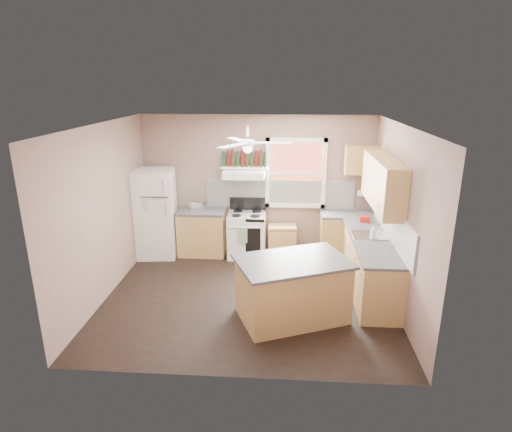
# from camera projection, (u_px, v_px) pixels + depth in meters

# --- Properties ---
(floor) EXTENTS (4.50, 4.50, 0.00)m
(floor) POSITION_uv_depth(u_px,v_px,m) (249.00, 295.00, 6.89)
(floor) COLOR black
(floor) RESTS_ON ground
(ceiling) EXTENTS (4.50, 4.50, 0.00)m
(ceiling) POSITION_uv_depth(u_px,v_px,m) (248.00, 125.00, 6.07)
(ceiling) COLOR white
(ceiling) RESTS_ON ground
(wall_back) EXTENTS (4.50, 0.05, 2.70)m
(wall_back) POSITION_uv_depth(u_px,v_px,m) (257.00, 185.00, 8.40)
(wall_back) COLOR #82665B
(wall_back) RESTS_ON ground
(wall_right) EXTENTS (0.05, 4.00, 2.70)m
(wall_right) POSITION_uv_depth(u_px,v_px,m) (401.00, 219.00, 6.33)
(wall_right) COLOR #82665B
(wall_right) RESTS_ON ground
(wall_left) EXTENTS (0.05, 4.00, 2.70)m
(wall_left) POSITION_uv_depth(u_px,v_px,m) (102.00, 212.00, 6.63)
(wall_left) COLOR #82665B
(wall_left) RESTS_ON ground
(backsplash_back) EXTENTS (2.90, 0.03, 0.55)m
(backsplash_back) POSITION_uv_depth(u_px,v_px,m) (280.00, 194.00, 8.39)
(backsplash_back) COLOR white
(backsplash_back) RESTS_ON wall_back
(backsplash_right) EXTENTS (0.03, 2.60, 0.55)m
(backsplash_right) POSITION_uv_depth(u_px,v_px,m) (392.00, 223.00, 6.67)
(backsplash_right) COLOR white
(backsplash_right) RESTS_ON wall_right
(window_view) EXTENTS (1.00, 0.02, 1.20)m
(window_view) POSITION_uv_depth(u_px,v_px,m) (296.00, 173.00, 8.24)
(window_view) COLOR brown
(window_view) RESTS_ON wall_back
(window_frame) EXTENTS (1.16, 0.07, 1.36)m
(window_frame) POSITION_uv_depth(u_px,v_px,m) (296.00, 173.00, 8.21)
(window_frame) COLOR white
(window_frame) RESTS_ON wall_back
(refrigerator) EXTENTS (0.80, 0.78, 1.71)m
(refrigerator) POSITION_uv_depth(u_px,v_px,m) (156.00, 213.00, 8.25)
(refrigerator) COLOR white
(refrigerator) RESTS_ON floor
(base_cabinet_left) EXTENTS (0.90, 0.60, 0.86)m
(base_cabinet_left) POSITION_uv_depth(u_px,v_px,m) (203.00, 233.00, 8.45)
(base_cabinet_left) COLOR #A57F45
(base_cabinet_left) RESTS_ON floor
(counter_left) EXTENTS (0.92, 0.62, 0.04)m
(counter_left) POSITION_uv_depth(u_px,v_px,m) (202.00, 211.00, 8.31)
(counter_left) COLOR #424245
(counter_left) RESTS_ON base_cabinet_left
(toaster) EXTENTS (0.32, 0.26, 0.18)m
(toaster) POSITION_uv_depth(u_px,v_px,m) (198.00, 206.00, 8.24)
(toaster) COLOR silver
(toaster) RESTS_ON counter_left
(stove) EXTENTS (0.73, 0.66, 0.86)m
(stove) POSITION_uv_depth(u_px,v_px,m) (247.00, 235.00, 8.33)
(stove) COLOR white
(stove) RESTS_ON floor
(range_hood) EXTENTS (0.78, 0.50, 0.14)m
(range_hood) POSITION_uv_depth(u_px,v_px,m) (244.00, 174.00, 8.08)
(range_hood) COLOR white
(range_hood) RESTS_ON wall_back
(bottle_shelf) EXTENTS (0.90, 0.26, 0.03)m
(bottle_shelf) POSITION_uv_depth(u_px,v_px,m) (245.00, 167.00, 8.16)
(bottle_shelf) COLOR white
(bottle_shelf) RESTS_ON range_hood
(cart) EXTENTS (0.56, 0.39, 0.54)m
(cart) POSITION_uv_depth(u_px,v_px,m) (282.00, 241.00, 8.44)
(cart) COLOR #A57F45
(cart) RESTS_ON floor
(base_cabinet_corner) EXTENTS (1.00, 0.60, 0.86)m
(base_cabinet_corner) POSITION_uv_depth(u_px,v_px,m) (346.00, 236.00, 8.26)
(base_cabinet_corner) COLOR #A57F45
(base_cabinet_corner) RESTS_ON floor
(base_cabinet_right) EXTENTS (0.60, 2.20, 0.86)m
(base_cabinet_right) POSITION_uv_depth(u_px,v_px,m) (370.00, 267.00, 6.91)
(base_cabinet_right) COLOR #A57F45
(base_cabinet_right) RESTS_ON floor
(counter_corner) EXTENTS (1.02, 0.62, 0.04)m
(counter_corner) POSITION_uv_depth(u_px,v_px,m) (348.00, 214.00, 8.12)
(counter_corner) COLOR #424245
(counter_corner) RESTS_ON base_cabinet_corner
(counter_right) EXTENTS (0.62, 2.22, 0.04)m
(counter_right) POSITION_uv_depth(u_px,v_px,m) (372.00, 241.00, 6.78)
(counter_right) COLOR #424245
(counter_right) RESTS_ON base_cabinet_right
(sink) EXTENTS (0.55, 0.45, 0.03)m
(sink) POSITION_uv_depth(u_px,v_px,m) (369.00, 235.00, 6.96)
(sink) COLOR silver
(sink) RESTS_ON counter_right
(faucet) EXTENTS (0.03, 0.03, 0.14)m
(faucet) POSITION_uv_depth(u_px,v_px,m) (380.00, 231.00, 6.93)
(faucet) COLOR silver
(faucet) RESTS_ON sink
(upper_cabinet_right) EXTENTS (0.33, 1.80, 0.76)m
(upper_cabinet_right) POSITION_uv_depth(u_px,v_px,m) (383.00, 183.00, 6.69)
(upper_cabinet_right) COLOR #A57F45
(upper_cabinet_right) RESTS_ON wall_right
(upper_cabinet_corner) EXTENTS (0.60, 0.33, 0.52)m
(upper_cabinet_corner) POSITION_uv_depth(u_px,v_px,m) (361.00, 160.00, 7.92)
(upper_cabinet_corner) COLOR #A57F45
(upper_cabinet_corner) RESTS_ON wall_back
(paper_towel) EXTENTS (0.26, 0.12, 0.12)m
(paper_towel) POSITION_uv_depth(u_px,v_px,m) (365.00, 193.00, 8.14)
(paper_towel) COLOR white
(paper_towel) RESTS_ON wall_back
(island) EXTENTS (1.69, 1.40, 0.86)m
(island) POSITION_uv_depth(u_px,v_px,m) (292.00, 290.00, 6.13)
(island) COLOR #A57F45
(island) RESTS_ON floor
(island_top) EXTENTS (1.80, 1.52, 0.04)m
(island_top) POSITION_uv_depth(u_px,v_px,m) (293.00, 262.00, 5.99)
(island_top) COLOR #424245
(island_top) RESTS_ON island
(ceiling_fan_hub) EXTENTS (0.20, 0.20, 0.08)m
(ceiling_fan_hub) POSITION_uv_depth(u_px,v_px,m) (248.00, 143.00, 6.15)
(ceiling_fan_hub) COLOR white
(ceiling_fan_hub) RESTS_ON ceiling
(soap_bottle) EXTENTS (0.13, 0.13, 0.25)m
(soap_bottle) POSITION_uv_depth(u_px,v_px,m) (373.00, 232.00, 6.74)
(soap_bottle) COLOR silver
(soap_bottle) RESTS_ON counter_right
(red_caddy) EXTENTS (0.19, 0.14, 0.10)m
(red_caddy) POSITION_uv_depth(u_px,v_px,m) (365.00, 219.00, 7.61)
(red_caddy) COLOR #AD1D0E
(red_caddy) RESTS_ON counter_right
(wine_bottles) EXTENTS (0.86, 0.06, 0.31)m
(wine_bottles) POSITION_uv_depth(u_px,v_px,m) (245.00, 159.00, 8.11)
(wine_bottles) COLOR #143819
(wine_bottles) RESTS_ON bottle_shelf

